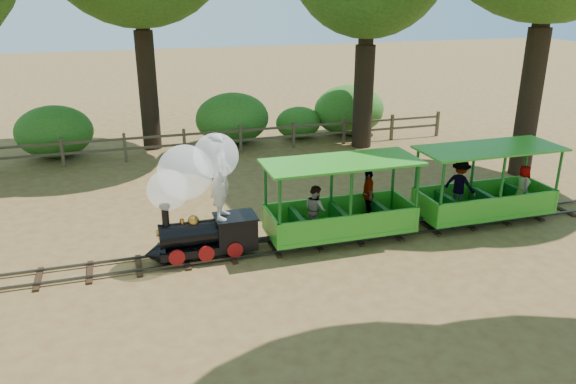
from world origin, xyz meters
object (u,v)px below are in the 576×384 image
object	(u,v)px
carriage_rear	(482,192)
fence	(213,139)
carriage_front	(341,209)
locomotive	(197,189)

from	to	relation	value
carriage_rear	fence	world-z (taller)	carriage_rear
carriage_front	fence	bearing A→B (deg)	101.46
carriage_rear	fence	bearing A→B (deg)	124.35
locomotive	fence	size ratio (longest dim) A/B	0.16
locomotive	carriage_rear	world-z (taller)	locomotive
fence	carriage_rear	bearing A→B (deg)	-55.65
carriage_front	fence	distance (m)	8.15
locomotive	carriage_front	world-z (taller)	locomotive
carriage_front	fence	size ratio (longest dim) A/B	0.20
carriage_front	fence	xyz separation A→B (m)	(-1.62, 7.98, -0.20)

